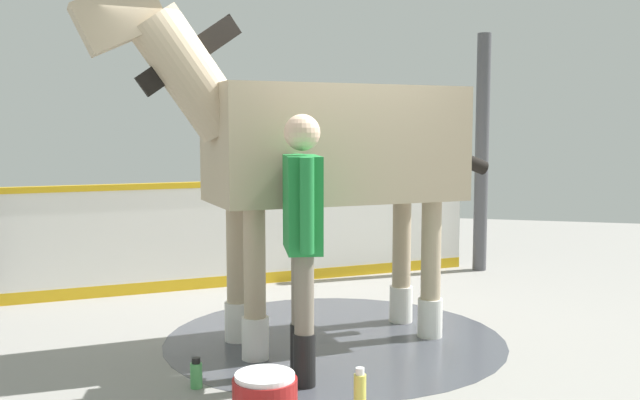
{
  "coord_description": "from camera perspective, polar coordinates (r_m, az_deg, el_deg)",
  "views": [
    {
      "loc": [
        5.52,
        1.32,
        1.68
      ],
      "look_at": [
        0.58,
        0.09,
        1.17
      ],
      "focal_mm": 39.74,
      "sensor_mm": 36.0,
      "label": 1
    }
  ],
  "objects": [
    {
      "name": "wash_bucket",
      "position": [
        4.2,
        -4.45,
        -15.71
      ],
      "size": [
        0.37,
        0.37,
        0.3
      ],
      "color": "maroon",
      "rests_on": "ground"
    },
    {
      "name": "wet_patch",
      "position": [
        5.81,
        1.18,
        -11.07
      ],
      "size": [
        2.73,
        2.73,
        0.0
      ],
      "primitive_type": "cylinder",
      "color": "#42444C",
      "rests_on": "ground"
    },
    {
      "name": "horse",
      "position": [
        5.51,
        -0.06,
        4.21
      ],
      "size": [
        2.2,
        2.84,
        2.73
      ],
      "rotation": [
        0.0,
        0.0,
        -0.94
      ],
      "color": "tan",
      "rests_on": "ground"
    },
    {
      "name": "barrier_wall",
      "position": [
        7.71,
        -5.29,
        -2.92
      ],
      "size": [
        3.13,
        4.24,
        1.13
      ],
      "color": "white",
      "rests_on": "ground"
    },
    {
      "name": "bottle_spray",
      "position": [
        4.81,
        -9.93,
        -13.64
      ],
      "size": [
        0.08,
        0.08,
        0.2
      ],
      "color": "#4CA559",
      "rests_on": "ground"
    },
    {
      "name": "handler",
      "position": [
        4.67,
        -1.44,
        -2.17
      ],
      "size": [
        0.66,
        0.39,
        1.78
      ],
      "rotation": [
        0.0,
        0.0,
        1.94
      ],
      "color": "black",
      "rests_on": "ground"
    },
    {
      "name": "ground_plane",
      "position": [
        5.93,
        0.54,
        -10.86
      ],
      "size": [
        16.0,
        16.0,
        0.02
      ],
      "primitive_type": "cube",
      "color": "gray"
    },
    {
      "name": "roof_post_far",
      "position": [
        8.58,
        12.9,
        3.68
      ],
      "size": [
        0.16,
        0.16,
        2.79
      ],
      "primitive_type": "cylinder",
      "color": "#4C4C51",
      "rests_on": "ground"
    },
    {
      "name": "bottle_shampoo",
      "position": [
        4.47,
        3.23,
        -14.89
      ],
      "size": [
        0.08,
        0.08,
        0.24
      ],
      "color": "#D8CC4C",
      "rests_on": "ground"
    }
  ]
}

